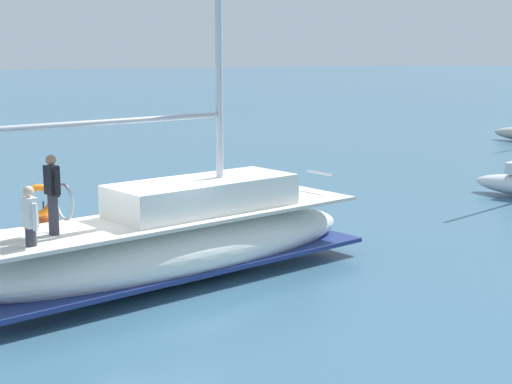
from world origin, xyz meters
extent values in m
plane|color=#38607A|center=(0.00, 0.00, 0.00)|extent=(400.00, 400.00, 0.00)
ellipsoid|color=white|center=(0.07, 0.76, 0.70)|extent=(4.11, 9.88, 1.40)
cube|color=navy|center=(0.07, 0.76, 0.39)|extent=(4.10, 9.69, 0.10)
cube|color=beige|center=(0.07, 0.76, 1.44)|extent=(3.84, 9.37, 0.08)
cube|color=white|center=(-0.06, 1.47, 1.83)|extent=(2.44, 4.55, 0.70)
cylinder|color=#B7B7BC|center=(0.38, -0.89, 3.60)|extent=(1.17, 5.68, 0.12)
cylinder|color=silver|center=(-0.74, 5.10, 1.95)|extent=(0.90, 0.22, 0.06)
torus|color=orange|center=(-0.60, -2.05, 1.95)|extent=(0.27, 0.71, 0.70)
cylinder|color=#33333D|center=(0.60, -2.07, 1.88)|extent=(0.20, 0.20, 0.80)
cube|color=black|center=(0.60, -2.07, 2.56)|extent=(0.35, 0.26, 0.56)
sphere|color=#9E7051|center=(0.60, -2.07, 2.95)|extent=(0.20, 0.20, 0.20)
cylinder|color=black|center=(0.38, -2.11, 2.51)|extent=(0.09, 0.09, 0.50)
cylinder|color=black|center=(0.81, -2.03, 2.51)|extent=(0.09, 0.09, 0.50)
cylinder|color=#33333D|center=(1.27, -2.68, 1.66)|extent=(0.20, 0.20, 0.35)
cube|color=white|center=(1.27, -2.68, 2.11)|extent=(0.35, 0.26, 0.56)
sphere|color=beige|center=(1.27, -2.68, 2.50)|extent=(0.20, 0.20, 0.20)
cylinder|color=white|center=(1.05, -2.72, 2.06)|extent=(0.09, 0.09, 0.50)
cylinder|color=white|center=(1.49, -2.64, 2.06)|extent=(0.09, 0.09, 0.50)
torus|color=silver|center=(0.55, -1.83, 2.10)|extent=(0.76, 0.20, 0.76)
sphere|color=#EA4C19|center=(-6.47, -0.50, 0.19)|extent=(0.62, 0.62, 0.62)
cylinder|color=black|center=(-6.47, -0.50, 0.49)|extent=(0.04, 0.04, 0.60)
camera|label=1|loc=(15.20, -5.88, 5.00)|focal=53.90mm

